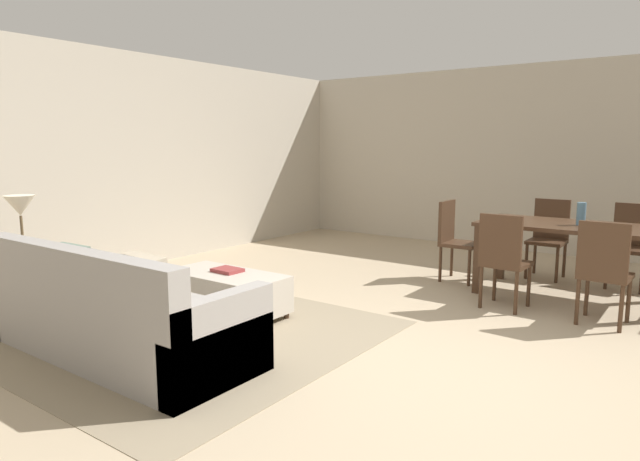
{
  "coord_description": "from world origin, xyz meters",
  "views": [
    {
      "loc": [
        1.61,
        -3.36,
        1.56
      ],
      "look_at": [
        -1.29,
        0.62,
        0.79
      ],
      "focal_mm": 31.07,
      "sensor_mm": 36.0,
      "label": 1
    }
  ],
  "objects": [
    {
      "name": "dining_chair_far_right",
      "position": [
        0.85,
        3.46,
        0.52
      ],
      "size": [
        0.42,
        0.42,
        0.92
      ],
      "color": "#422B1C",
      "rests_on": "ground_plane"
    },
    {
      "name": "book_on_ottoman",
      "position": [
        -2.03,
        0.18,
        0.41
      ],
      "size": [
        0.27,
        0.21,
        0.03
      ],
      "primitive_type": "cube",
      "rotation": [
        0.0,
        0.0,
        -0.04
      ],
      "color": "maroon",
      "rests_on": "ottoman_table"
    },
    {
      "name": "couch",
      "position": [
        -1.94,
        -1.06,
        0.29
      ],
      "size": [
        2.24,
        0.88,
        0.86
      ],
      "color": "gray",
      "rests_on": "ground_plane"
    },
    {
      "name": "side_table",
      "position": [
        -3.36,
        -1.0,
        0.47
      ],
      "size": [
        0.4,
        0.4,
        0.59
      ],
      "color": "brown",
      "rests_on": "ground_plane"
    },
    {
      "name": "dining_chair_near_left",
      "position": [
        -0.01,
        1.8,
        0.52
      ],
      "size": [
        0.42,
        0.42,
        0.92
      ],
      "color": "#422B1C",
      "rests_on": "ground_plane"
    },
    {
      "name": "wall_left",
      "position": [
        -4.5,
        0.5,
        1.35
      ],
      "size": [
        0.12,
        11.0,
        2.7
      ],
      "primitive_type": "cube",
      "color": "#BCB2A0",
      "rests_on": "ground_plane"
    },
    {
      "name": "dining_chair_near_right",
      "position": [
        0.85,
        1.8,
        0.52
      ],
      "size": [
        0.41,
        0.41,
        0.92
      ],
      "color": "#422B1C",
      "rests_on": "ground_plane"
    },
    {
      "name": "dining_chair_head_west",
      "position": [
        -0.84,
        2.63,
        0.52
      ],
      "size": [
        0.41,
        0.41,
        0.92
      ],
      "color": "#422B1C",
      "rests_on": "ground_plane"
    },
    {
      "name": "vase_centerpiece",
      "position": [
        0.49,
        2.61,
        0.87
      ],
      "size": [
        0.09,
        0.09,
        0.23
      ],
      "primitive_type": "cylinder",
      "color": "slate",
      "rests_on": "dining_table"
    },
    {
      "name": "ottoman_table",
      "position": [
        -2.0,
        0.14,
        0.23
      ],
      "size": [
        1.15,
        0.56,
        0.39
      ],
      "color": "#B7AD9E",
      "rests_on": "ground_plane"
    },
    {
      "name": "table_lamp",
      "position": [
        -3.36,
        -1.0,
        1.0
      ],
      "size": [
        0.26,
        0.26,
        0.53
      ],
      "color": "brown",
      "rests_on": "side_table"
    },
    {
      "name": "wall_back",
      "position": [
        0.0,
        5.0,
        1.35
      ],
      "size": [
        9.0,
        0.12,
        2.7
      ],
      "primitive_type": "cube",
      "color": "#BCB2A0",
      "rests_on": "ground_plane"
    },
    {
      "name": "dining_table",
      "position": [
        0.41,
        2.62,
        0.67
      ],
      "size": [
        1.76,
        0.91,
        0.76
      ],
      "color": "#422B1C",
      "rests_on": "ground_plane"
    },
    {
      "name": "area_rug",
      "position": [
        -1.97,
        -0.44,
        0.0
      ],
      "size": [
        3.0,
        2.8,
        0.01
      ],
      "primitive_type": "cube",
      "color": "gray",
      "rests_on": "ground_plane"
    },
    {
      "name": "dining_chair_far_left",
      "position": [
        0.0,
        3.44,
        0.52
      ],
      "size": [
        0.4,
        0.4,
        0.92
      ],
      "color": "#422B1C",
      "rests_on": "ground_plane"
    },
    {
      "name": "ground_plane",
      "position": [
        0.0,
        0.0,
        0.0
      ],
      "size": [
        10.8,
        10.8,
        0.0
      ],
      "primitive_type": "plane",
      "color": "tan"
    }
  ]
}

